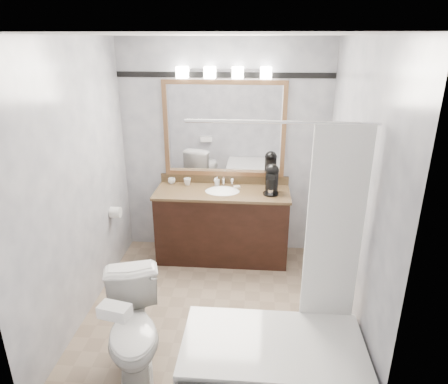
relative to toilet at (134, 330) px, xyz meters
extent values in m
cube|color=gray|center=(0.52, 0.79, -0.39)|extent=(2.40, 2.60, 0.01)
cube|color=white|center=(0.52, 0.79, 2.12)|extent=(2.40, 2.60, 0.01)
cube|color=silver|center=(0.52, 2.10, 0.87)|extent=(2.40, 0.01, 2.50)
cube|color=silver|center=(0.52, -0.51, 0.87)|extent=(2.40, 0.01, 2.50)
cube|color=silver|center=(-0.68, 0.79, 0.87)|extent=(0.01, 2.60, 2.50)
cube|color=silver|center=(1.73, 0.79, 0.87)|extent=(0.01, 2.60, 2.50)
cube|color=black|center=(0.52, 1.81, 0.03)|extent=(1.50, 0.55, 0.82)
cube|color=olive|center=(0.52, 1.81, 0.45)|extent=(1.53, 0.58, 0.03)
cube|color=olive|center=(0.52, 2.08, 0.52)|extent=(1.53, 0.03, 0.10)
ellipsoid|color=white|center=(0.52, 1.81, 0.44)|extent=(0.44, 0.34, 0.14)
cube|color=olive|center=(0.52, 2.07, 1.64)|extent=(1.40, 0.04, 0.05)
cube|color=olive|center=(0.52, 2.07, 0.59)|extent=(1.40, 0.04, 0.05)
cube|color=olive|center=(-0.15, 2.07, 1.12)|extent=(0.05, 0.04, 1.00)
cube|color=olive|center=(1.20, 2.07, 1.12)|extent=(0.05, 0.04, 1.00)
cube|color=white|center=(0.52, 2.08, 1.12)|extent=(1.30, 0.01, 1.00)
cube|color=silver|center=(0.52, 2.06, 1.77)|extent=(0.90, 0.05, 0.03)
cube|color=white|center=(0.07, 2.01, 1.75)|extent=(0.12, 0.12, 0.12)
cube|color=white|center=(0.37, 2.01, 1.75)|extent=(0.12, 0.12, 0.12)
cube|color=white|center=(0.67, 2.01, 1.75)|extent=(0.12, 0.12, 0.12)
cube|color=white|center=(0.97, 2.01, 1.75)|extent=(0.12, 0.12, 0.12)
cube|color=black|center=(0.52, 2.09, 1.72)|extent=(2.40, 0.01, 0.06)
cube|color=white|center=(1.05, -0.13, -0.16)|extent=(1.30, 0.72, 0.45)
cylinder|color=silver|center=(1.05, 0.25, 1.57)|extent=(1.30, 0.02, 0.02)
cube|color=white|center=(1.47, 0.24, 0.79)|extent=(0.40, 0.04, 1.55)
cylinder|color=white|center=(-0.62, 1.46, 0.32)|extent=(0.11, 0.12, 0.12)
imported|color=white|center=(0.00, 0.00, 0.00)|extent=(0.63, 0.84, 0.77)
cube|color=white|center=(0.00, -0.33, 0.42)|extent=(0.23, 0.15, 0.08)
cylinder|color=black|center=(1.07, 1.75, 0.48)|extent=(0.17, 0.17, 0.02)
cylinder|color=black|center=(1.08, 1.81, 0.60)|extent=(0.15, 0.15, 0.25)
sphere|color=black|center=(1.08, 1.81, 0.73)|extent=(0.15, 0.15, 0.15)
cube|color=black|center=(1.06, 1.73, 0.68)|extent=(0.11, 0.11, 0.05)
cylinder|color=silver|center=(1.06, 1.73, 0.51)|extent=(0.06, 0.06, 0.06)
imported|color=white|center=(-0.10, 2.01, 0.50)|extent=(0.10, 0.10, 0.07)
imported|color=white|center=(0.09, 1.99, 0.51)|extent=(0.10, 0.10, 0.08)
imported|color=white|center=(0.44, 2.00, 0.52)|extent=(0.06, 0.06, 0.10)
cube|color=beige|center=(0.68, 1.93, 0.48)|extent=(0.08, 0.06, 0.02)
camera|label=1|loc=(0.89, -2.41, 2.09)|focal=32.00mm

